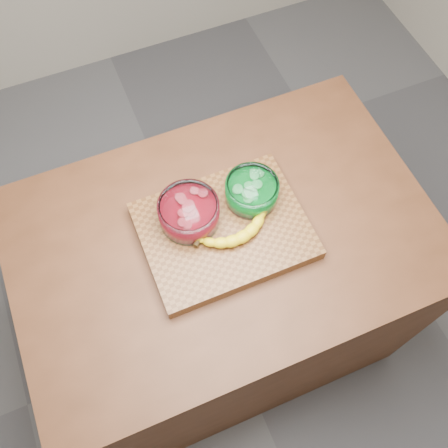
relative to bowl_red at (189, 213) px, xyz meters
name	(u,v)px	position (x,y,z in m)	size (l,w,h in m)	color
ground	(224,325)	(0.08, -0.06, -0.98)	(3.50, 3.50, 0.00)	#595A5E
counter	(224,289)	(0.08, -0.06, -0.53)	(1.20, 0.80, 0.90)	#512C18
cutting_board	(224,231)	(0.08, -0.06, -0.06)	(0.45, 0.35, 0.04)	brown
bowl_red	(189,213)	(0.00, 0.00, 0.00)	(0.17, 0.17, 0.08)	white
bowl_green	(252,191)	(0.19, 0.00, 0.00)	(0.15, 0.15, 0.07)	white
banana	(234,227)	(0.10, -0.08, -0.02)	(0.26, 0.13, 0.04)	yellow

